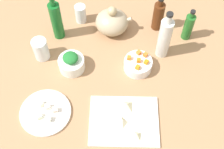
{
  "coord_description": "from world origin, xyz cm",
  "views": [
    {
      "loc": [
        -0.14,
        -74.41,
        127.18
      ],
      "look_at": [
        0.0,
        0.0,
        8.0
      ],
      "focal_mm": 49.35,
      "sensor_mm": 36.0,
      "label": 1
    }
  ],
  "objects_px": {
    "bottle_3": "(158,16)",
    "drinking_glass_1": "(80,14)",
    "bowl_carrots": "(138,65)",
    "cutting_board": "(124,121)",
    "bottle_1": "(56,20)",
    "drinking_glass_0": "(41,49)",
    "plate_tofu": "(45,113)",
    "bottle_2": "(164,38)",
    "teapot": "(113,22)",
    "bowl_greens": "(72,64)",
    "bottle_0": "(188,26)"
  },
  "relations": [
    {
      "from": "bottle_0",
      "to": "bottle_1",
      "type": "height_order",
      "value": "bottle_1"
    },
    {
      "from": "plate_tofu",
      "to": "bowl_greens",
      "type": "height_order",
      "value": "bowl_greens"
    },
    {
      "from": "bowl_carrots",
      "to": "bottle_2",
      "type": "distance_m",
      "value": 0.18
    },
    {
      "from": "bowl_greens",
      "to": "bottle_3",
      "type": "relative_size",
      "value": 0.6
    },
    {
      "from": "bowl_carrots",
      "to": "bottle_0",
      "type": "bearing_deg",
      "value": 37.22
    },
    {
      "from": "cutting_board",
      "to": "bottle_2",
      "type": "distance_m",
      "value": 0.43
    },
    {
      "from": "bottle_1",
      "to": "drinking_glass_0",
      "type": "relative_size",
      "value": 2.37
    },
    {
      "from": "cutting_board",
      "to": "bottle_0",
      "type": "xyz_separation_m",
      "value": [
        0.33,
        0.47,
        0.07
      ]
    },
    {
      "from": "bowl_carrots",
      "to": "cutting_board",
      "type": "bearing_deg",
      "value": -104.38
    },
    {
      "from": "plate_tofu",
      "to": "bottle_3",
      "type": "xyz_separation_m",
      "value": [
        0.53,
        0.5,
        0.08
      ]
    },
    {
      "from": "cutting_board",
      "to": "drinking_glass_0",
      "type": "relative_size",
      "value": 2.6
    },
    {
      "from": "bottle_0",
      "to": "bottle_1",
      "type": "relative_size",
      "value": 0.69
    },
    {
      "from": "bowl_carrots",
      "to": "bottle_3",
      "type": "height_order",
      "value": "bottle_3"
    },
    {
      "from": "bottle_3",
      "to": "bottle_1",
      "type": "bearing_deg",
      "value": -173.66
    },
    {
      "from": "teapot",
      "to": "bottle_3",
      "type": "height_order",
      "value": "bottle_3"
    },
    {
      "from": "bowl_greens",
      "to": "bottle_1",
      "type": "bearing_deg",
      "value": 111.36
    },
    {
      "from": "bottle_1",
      "to": "drinking_glass_1",
      "type": "height_order",
      "value": "bottle_1"
    },
    {
      "from": "bottle_2",
      "to": "bottle_3",
      "type": "relative_size",
      "value": 1.38
    },
    {
      "from": "bottle_1",
      "to": "bottle_0",
      "type": "bearing_deg",
      "value": -0.86
    },
    {
      "from": "cutting_board",
      "to": "bottle_1",
      "type": "distance_m",
      "value": 0.59
    },
    {
      "from": "drinking_glass_1",
      "to": "teapot",
      "type": "bearing_deg",
      "value": -21.67
    },
    {
      "from": "bowl_carrots",
      "to": "drinking_glass_0",
      "type": "relative_size",
      "value": 1.16
    },
    {
      "from": "drinking_glass_0",
      "to": "bottle_2",
      "type": "bearing_deg",
      "value": 1.91
    },
    {
      "from": "bowl_greens",
      "to": "bowl_carrots",
      "type": "relative_size",
      "value": 0.92
    },
    {
      "from": "bottle_1",
      "to": "bottle_3",
      "type": "relative_size",
      "value": 1.33
    },
    {
      "from": "bottle_2",
      "to": "bottle_3",
      "type": "distance_m",
      "value": 0.17
    },
    {
      "from": "cutting_board",
      "to": "plate_tofu",
      "type": "distance_m",
      "value": 0.35
    },
    {
      "from": "bowl_carrots",
      "to": "drinking_glass_1",
      "type": "height_order",
      "value": "drinking_glass_1"
    },
    {
      "from": "bottle_1",
      "to": "bottle_2",
      "type": "bearing_deg",
      "value": -12.47
    },
    {
      "from": "cutting_board",
      "to": "bottle_3",
      "type": "distance_m",
      "value": 0.57
    },
    {
      "from": "cutting_board",
      "to": "bottle_0",
      "type": "relative_size",
      "value": 1.6
    },
    {
      "from": "bottle_1",
      "to": "drinking_glass_1",
      "type": "relative_size",
      "value": 2.69
    },
    {
      "from": "bottle_3",
      "to": "drinking_glass_1",
      "type": "bearing_deg",
      "value": 173.41
    },
    {
      "from": "plate_tofu",
      "to": "bottle_1",
      "type": "bearing_deg",
      "value": 87.06
    },
    {
      "from": "plate_tofu",
      "to": "bottle_0",
      "type": "height_order",
      "value": "bottle_0"
    },
    {
      "from": "plate_tofu",
      "to": "drinking_glass_0",
      "type": "bearing_deg",
      "value": 98.88
    },
    {
      "from": "plate_tofu",
      "to": "drinking_glass_1",
      "type": "relative_size",
      "value": 2.23
    },
    {
      "from": "drinking_glass_1",
      "to": "plate_tofu",
      "type": "bearing_deg",
      "value": -103.39
    },
    {
      "from": "teapot",
      "to": "drinking_glass_0",
      "type": "distance_m",
      "value": 0.38
    },
    {
      "from": "teapot",
      "to": "plate_tofu",
      "type": "bearing_deg",
      "value": -121.98
    },
    {
      "from": "drinking_glass_0",
      "to": "plate_tofu",
      "type": "bearing_deg",
      "value": -81.12
    },
    {
      "from": "drinking_glass_1",
      "to": "bottle_0",
      "type": "bearing_deg",
      "value": -11.63
    },
    {
      "from": "plate_tofu",
      "to": "bowl_carrots",
      "type": "height_order",
      "value": "bowl_carrots"
    },
    {
      "from": "cutting_board",
      "to": "bowl_greens",
      "type": "distance_m",
      "value": 0.37
    },
    {
      "from": "bowl_greens",
      "to": "bottle_3",
      "type": "bearing_deg",
      "value": 31.21
    },
    {
      "from": "cutting_board",
      "to": "bottle_3",
      "type": "relative_size",
      "value": 1.46
    },
    {
      "from": "cutting_board",
      "to": "teapot",
      "type": "bearing_deg",
      "value": 95.24
    },
    {
      "from": "plate_tofu",
      "to": "teapot",
      "type": "distance_m",
      "value": 0.56
    },
    {
      "from": "bottle_2",
      "to": "drinking_glass_1",
      "type": "xyz_separation_m",
      "value": [
        -0.41,
        0.22,
        -0.07
      ]
    },
    {
      "from": "bottle_2",
      "to": "bottle_0",
      "type": "bearing_deg",
      "value": 37.97
    }
  ]
}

